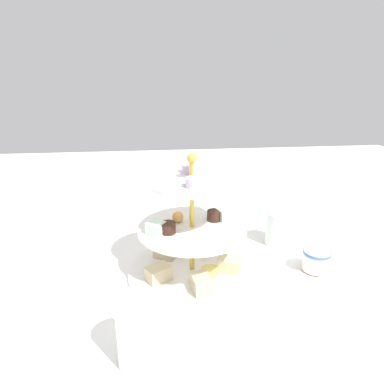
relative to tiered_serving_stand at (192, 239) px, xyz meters
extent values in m
plane|color=white|center=(0.00, 0.00, -0.08)|extent=(2.40, 2.40, 0.00)
cylinder|color=white|center=(0.00, 0.00, -0.08)|extent=(0.27, 0.27, 0.01)
cylinder|color=white|center=(0.00, 0.00, 0.02)|extent=(0.22, 0.22, 0.01)
cylinder|color=white|center=(0.00, 0.00, 0.13)|extent=(0.17, 0.17, 0.01)
cylinder|color=gold|center=(0.00, 0.00, 0.05)|extent=(0.01, 0.01, 0.25)
sphere|color=gold|center=(0.00, 0.00, 0.17)|extent=(0.02, 0.02, 0.02)
cube|color=#CCB78E|center=(0.01, -0.08, -0.06)|extent=(0.04, 0.05, 0.03)
cube|color=#CCB78E|center=(0.08, -0.02, -0.06)|extent=(0.06, 0.05, 0.03)
cube|color=#CCB78E|center=(0.04, 0.07, -0.06)|extent=(0.06, 0.06, 0.03)
cube|color=#CCB78E|center=(-0.05, 0.06, -0.06)|extent=(0.06, 0.05, 0.03)
cube|color=#CCB78E|center=(-0.07, -0.03, -0.06)|extent=(0.06, 0.05, 0.03)
cylinder|color=#E5C660|center=(0.03, -0.02, -0.06)|extent=(0.04, 0.04, 0.01)
cylinder|color=#381E14|center=(-0.05, -0.03, 0.04)|extent=(0.03, 0.03, 0.02)
cylinder|color=#381E14|center=(0.05, 0.03, 0.04)|extent=(0.03, 0.03, 0.02)
cube|color=silver|center=(0.07, 0.03, 0.04)|extent=(0.04, 0.04, 0.02)
cube|color=silver|center=(-0.07, -0.03, 0.04)|extent=(0.04, 0.04, 0.02)
sphere|color=gold|center=(-0.03, 0.02, 0.04)|extent=(0.02, 0.02, 0.02)
cylinder|color=silver|center=(0.00, -0.05, 0.14)|extent=(0.03, 0.03, 0.02)
cylinder|color=silver|center=(0.00, 0.05, 0.14)|extent=(0.03, 0.03, 0.02)
cylinder|color=white|center=(0.01, 0.01, 0.15)|extent=(0.04, 0.04, 0.04)
cube|color=silver|center=(-0.04, -0.03, 0.13)|extent=(0.08, 0.06, 0.00)
cube|color=silver|center=(0.04, -0.03, 0.13)|extent=(0.08, 0.05, 0.00)
cylinder|color=silver|center=(-0.10, -0.23, -0.03)|extent=(0.07, 0.07, 0.11)
cylinder|color=silver|center=(0.23, 0.11, -0.04)|extent=(0.06, 0.06, 0.08)
cylinder|color=white|center=(0.26, -0.02, -0.08)|extent=(0.09, 0.09, 0.01)
cylinder|color=white|center=(0.26, -0.02, -0.05)|extent=(0.06, 0.06, 0.04)
cylinder|color=#4772B2|center=(0.26, -0.02, -0.03)|extent=(0.06, 0.06, 0.01)
cube|color=silver|center=(-0.29, 0.07, -0.08)|extent=(0.06, 0.17, 0.00)
cube|color=silver|center=(0.19, -0.24, -0.08)|extent=(0.15, 0.10, 0.00)
camera|label=1|loc=(-0.07, -0.65, 0.34)|focal=33.07mm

